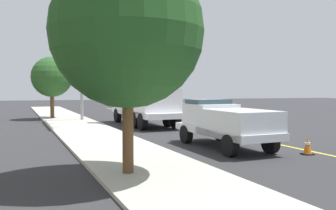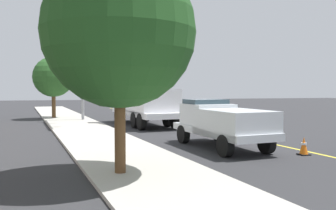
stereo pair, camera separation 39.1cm
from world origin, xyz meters
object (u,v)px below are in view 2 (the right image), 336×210
at_px(utility_bucket_truck, 143,102).
at_px(traffic_cone_mid_front, 217,128).
at_px(service_pickup_truck, 222,122).
at_px(traffic_cone_mid_rear, 181,121).
at_px(passing_minivan, 161,105).
at_px(traffic_signal_mast, 87,53).
at_px(traffic_cone_leading, 304,146).
at_px(traffic_cone_trailing, 149,115).

xyz_separation_m(utility_bucket_truck, traffic_cone_mid_front, (-6.99, -2.54, -1.17)).
height_order(service_pickup_truck, traffic_cone_mid_rear, service_pickup_truck).
distance_m(passing_minivan, traffic_cone_mid_front, 16.36).
height_order(traffic_cone_mid_front, traffic_signal_mast, traffic_signal_mast).
distance_m(traffic_cone_leading, traffic_cone_mid_rear, 10.99).
height_order(service_pickup_truck, passing_minivan, service_pickup_truck).
bearing_deg(traffic_cone_mid_front, traffic_cone_mid_rear, 4.47).
xyz_separation_m(passing_minivan, traffic_cone_trailing, (-4.82, 2.31, -0.61)).
xyz_separation_m(passing_minivan, traffic_cone_mid_front, (-16.30, 1.19, -0.54)).
height_order(traffic_cone_mid_front, traffic_cone_trailing, traffic_cone_mid_front).
relative_size(passing_minivan, traffic_signal_mast, 0.66).
relative_size(passing_minivan, traffic_cone_mid_front, 5.74).
xyz_separation_m(traffic_cone_mid_rear, traffic_signal_mast, (4.22, 5.86, 4.72)).
bearing_deg(traffic_cone_mid_front, traffic_signal_mast, 34.07).
xyz_separation_m(service_pickup_truck, traffic_cone_leading, (-2.34, -2.38, -0.78)).
bearing_deg(traffic_cone_mid_rear, traffic_cone_trailing, 6.45).
height_order(passing_minivan, traffic_signal_mast, traffic_signal_mast).
height_order(utility_bucket_truck, traffic_signal_mast, traffic_signal_mast).
xyz_separation_m(service_pickup_truck, traffic_cone_mid_front, (3.51, -1.27, -0.69)).
bearing_deg(traffic_cone_leading, traffic_cone_mid_rear, 7.84).
distance_m(service_pickup_truck, traffic_cone_trailing, 15.02).
xyz_separation_m(passing_minivan, traffic_signal_mast, (-7.05, 7.45, 4.14)).
height_order(traffic_cone_leading, traffic_cone_mid_front, traffic_cone_mid_front).
bearing_deg(service_pickup_truck, traffic_cone_mid_front, -19.92).
distance_m(traffic_cone_leading, traffic_cone_mid_front, 5.95).
height_order(passing_minivan, traffic_cone_mid_rear, passing_minivan).
bearing_deg(traffic_cone_trailing, passing_minivan, -25.66).
bearing_deg(traffic_cone_trailing, traffic_signal_mast, 113.52).
bearing_deg(traffic_cone_leading, service_pickup_truck, 45.49).
relative_size(traffic_cone_leading, traffic_cone_trailing, 0.94).
distance_m(traffic_cone_mid_rear, traffic_signal_mast, 8.63).
bearing_deg(utility_bucket_truck, traffic_cone_leading, -164.16).
xyz_separation_m(service_pickup_truck, traffic_signal_mast, (12.76, 4.98, 4.00)).
bearing_deg(traffic_cone_trailing, traffic_cone_mid_rear, -173.55).
relative_size(traffic_cone_trailing, traffic_signal_mast, 0.10).
relative_size(utility_bucket_truck, traffic_cone_trailing, 11.41).
bearing_deg(passing_minivan, traffic_cone_mid_front, 175.82).
bearing_deg(traffic_signal_mast, service_pickup_truck, -158.67).
xyz_separation_m(utility_bucket_truck, passing_minivan, (9.31, -3.73, -0.62)).
xyz_separation_m(utility_bucket_truck, traffic_signal_mast, (2.26, 3.72, 3.52)).
relative_size(service_pickup_truck, passing_minivan, 1.16).
relative_size(utility_bucket_truck, traffic_cone_mid_rear, 10.50).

